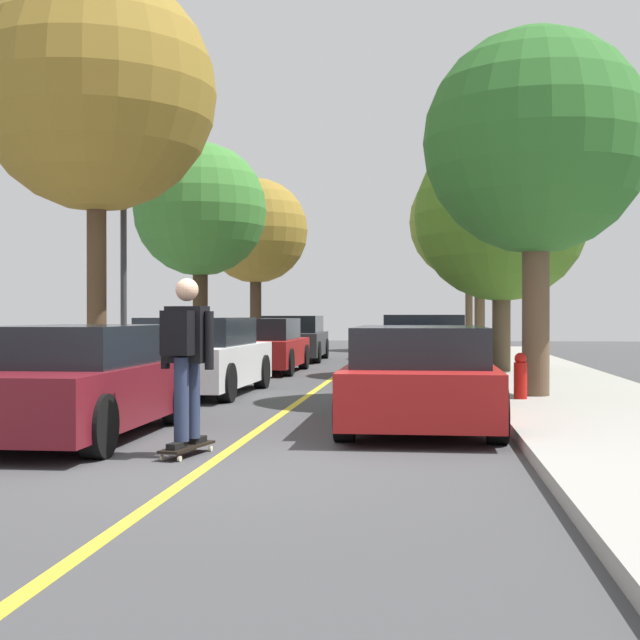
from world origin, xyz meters
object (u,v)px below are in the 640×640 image
(street_tree_right_far, at_px, (480,240))
(street_tree_right_near, at_px, (501,215))
(parked_car_left_far, at_px, (260,346))
(parked_car_right_farthest, at_px, (422,336))
(parked_car_right_nearest, at_px, (420,376))
(street_tree_left_nearest, at_px, (96,93))
(street_tree_left_far, at_px, (256,231))
(parked_car_right_near, at_px, (422,350))
(skateboard, at_px, (187,447))
(streetlamp, at_px, (124,211))
(street_tree_left_near, at_px, (200,211))
(skateboarder, at_px, (185,351))
(parked_car_left_farthest, at_px, (293,338))
(fire_hydrant, at_px, (520,376))
(parked_car_right_far, at_px, (422,343))
(parked_car_left_nearest, at_px, (77,382))
(parked_car_left_near, at_px, (199,357))
(street_tree_right_nearest, at_px, (536,143))
(street_tree_right_farthest, at_px, (469,222))

(street_tree_right_far, bearing_deg, street_tree_right_near, -90.00)
(parked_car_left_far, relative_size, parked_car_right_farthest, 0.96)
(parked_car_right_nearest, distance_m, parked_car_right_farthest, 19.93)
(street_tree_left_nearest, xyz_separation_m, street_tree_left_far, (0.00, 15.03, -1.06))
(parked_car_right_near, distance_m, skateboard, 9.90)
(street_tree_left_far, bearing_deg, parked_car_right_near, -64.38)
(streetlamp, bearing_deg, street_tree_left_near, 90.47)
(streetlamp, bearing_deg, street_tree_right_far, 57.65)
(streetlamp, bearing_deg, skateboarder, -66.80)
(parked_car_left_farthest, distance_m, parked_car_right_nearest, 16.17)
(parked_car_left_farthest, bearing_deg, fire_hydrant, -67.76)
(parked_car_right_far, xyz_separation_m, street_tree_left_near, (-5.73, -2.46, 3.50))
(parked_car_left_farthest, relative_size, street_tree_right_far, 0.81)
(parked_car_left_far, distance_m, streetlamp, 5.91)
(parked_car_right_nearest, relative_size, skateboard, 5.02)
(parked_car_left_nearest, bearing_deg, parked_car_left_near, 90.00)
(street_tree_right_far, height_order, skateboarder, street_tree_right_far)
(parked_car_right_nearest, distance_m, street_tree_right_far, 17.37)
(street_tree_left_near, height_order, street_tree_left_far, street_tree_left_far)
(parked_car_left_far, bearing_deg, street_tree_left_nearest, -106.16)
(parked_car_left_nearest, xyz_separation_m, parked_car_right_farthest, (3.93, 21.40, 0.01))
(parked_car_right_farthest, height_order, street_tree_left_near, street_tree_left_near)
(parked_car_left_far, distance_m, street_tree_right_far, 9.49)
(skateboard, bearing_deg, parked_car_left_near, 103.53)
(parked_car_right_far, distance_m, skateboard, 16.53)
(street_tree_right_near, height_order, skateboarder, street_tree_right_near)
(parked_car_left_near, xyz_separation_m, parked_car_right_farthest, (3.93, 15.82, -0.01))
(street_tree_right_nearest, distance_m, street_tree_right_farthest, 20.64)
(parked_car_left_far, relative_size, streetlamp, 0.72)
(street_tree_left_near, bearing_deg, skateboard, -76.17)
(street_tree_left_far, xyz_separation_m, streetlamp, (0.05, -13.75, -0.90))
(parked_car_left_nearest, bearing_deg, street_tree_left_nearest, 108.52)
(street_tree_left_nearest, bearing_deg, parked_car_left_far, 73.84)
(parked_car_right_farthest, height_order, street_tree_right_near, street_tree_right_near)
(street_tree_right_far, xyz_separation_m, streetlamp, (-7.48, -11.82, -0.37))
(parked_car_right_farthest, height_order, skateboarder, skateboarder)
(street_tree_right_near, bearing_deg, fire_hydrant, -92.52)
(parked_car_right_near, xyz_separation_m, parked_car_right_far, (-0.00, 6.76, -0.06))
(street_tree_left_nearest, height_order, street_tree_right_farthest, street_tree_left_nearest)
(parked_car_left_far, xyz_separation_m, skateboard, (1.62, -12.74, -0.56))
(skateboarder, bearing_deg, parked_car_left_farthest, 95.03)
(parked_car_right_near, xyz_separation_m, street_tree_right_near, (1.80, 2.23, 2.98))
(parked_car_right_farthest, relative_size, street_tree_right_far, 0.79)
(parked_car_left_near, xyz_separation_m, parked_car_right_nearest, (3.93, -4.11, -0.03))
(parked_car_left_near, relative_size, parked_car_right_nearest, 0.97)
(street_tree_right_near, bearing_deg, parked_car_right_nearest, -101.07)
(parked_car_left_farthest, xyz_separation_m, parked_car_right_near, (3.94, -8.72, 0.00))
(parked_car_left_nearest, xyz_separation_m, parked_car_left_far, (-0.00, 11.59, 0.00))
(parked_car_right_near, relative_size, street_tree_left_far, 0.73)
(parked_car_left_farthest, height_order, street_tree_left_near, street_tree_left_near)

